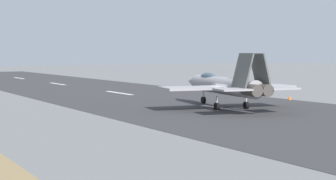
# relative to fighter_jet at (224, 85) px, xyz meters

# --- Properties ---
(ground_plane) EXTENTS (400.00, 400.00, 0.00)m
(ground_plane) POSITION_rel_fighter_jet_xyz_m (-0.89, 0.34, -2.34)
(ground_plane) COLOR slate
(runway_strip) EXTENTS (240.00, 26.00, 0.02)m
(runway_strip) POSITION_rel_fighter_jet_xyz_m (-0.91, 0.34, -2.33)
(runway_strip) COLOR #343435
(runway_strip) RESTS_ON ground
(fighter_jet) EXTENTS (17.90, 13.97, 5.53)m
(fighter_jet) POSITION_rel_fighter_jet_xyz_m (0.00, 0.00, 0.00)
(fighter_jet) COLOR #9D9A9D
(fighter_jet) RESTS_ON ground
(crew_person) EXTENTS (0.57, 0.49, 1.69)m
(crew_person) POSITION_rel_fighter_jet_xyz_m (13.05, -10.71, -1.49)
(crew_person) COLOR #1E2338
(crew_person) RESTS_ON ground
(marker_cone_mid) EXTENTS (0.44, 0.44, 0.55)m
(marker_cone_mid) POSITION_rel_fighter_jet_xyz_m (3.30, -12.29, -2.07)
(marker_cone_mid) COLOR orange
(marker_cone_mid) RESTS_ON ground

